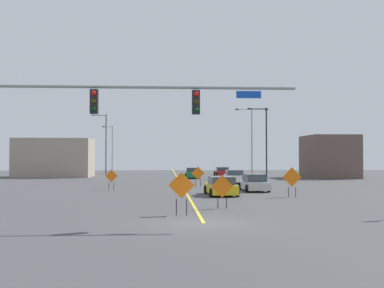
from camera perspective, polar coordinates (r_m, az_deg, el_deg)
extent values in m
plane|color=#444447|center=(20.78, 1.46, -9.56)|extent=(156.17, 156.17, 0.00)
cube|color=yellow|center=(63.97, -1.78, -4.10)|extent=(0.16, 86.76, 0.01)
cylinder|color=gray|center=(20.74, -5.65, 6.84)|extent=(13.21, 0.14, 0.14)
cube|color=black|center=(20.86, -11.74, 5.03)|extent=(0.34, 0.32, 1.05)
sphere|color=red|center=(20.74, -11.80, 6.05)|extent=(0.22, 0.22, 0.22)
sphere|color=#3C3106|center=(20.70, -11.81, 5.09)|extent=(0.22, 0.22, 0.22)
sphere|color=black|center=(20.66, -11.81, 4.12)|extent=(0.22, 0.22, 0.22)
cube|color=black|center=(20.68, 0.47, 5.06)|extent=(0.34, 0.32, 1.05)
sphere|color=red|center=(20.56, 0.50, 6.08)|extent=(0.22, 0.22, 0.22)
sphere|color=#3C3106|center=(20.52, 0.50, 5.11)|extent=(0.22, 0.22, 0.22)
sphere|color=black|center=(20.48, 0.50, 4.14)|extent=(0.22, 0.22, 0.22)
cube|color=#1447B7|center=(21.01, 6.86, 5.94)|extent=(1.10, 0.03, 0.32)
cylinder|color=black|center=(79.27, -10.35, -0.02)|extent=(0.16, 0.16, 9.86)
cylinder|color=black|center=(79.68, -11.11, 3.42)|extent=(2.15, 0.08, 0.08)
cube|color=#262628|center=(79.83, -11.87, 3.42)|extent=(0.44, 0.24, 0.14)
cylinder|color=black|center=(54.38, 8.98, -0.08)|extent=(0.16, 0.16, 8.49)
cylinder|color=black|center=(54.44, 7.96, 4.24)|extent=(1.94, 0.08, 0.08)
cube|color=#262628|center=(54.26, 6.96, 4.25)|extent=(0.44, 0.24, 0.14)
cylinder|color=gray|center=(62.89, 7.24, 0.09)|extent=(0.16, 0.16, 9.28)
cylinder|color=gray|center=(62.99, 6.34, 4.17)|extent=(1.99, 0.08, 0.08)
cube|color=#262628|center=(62.84, 5.44, 4.19)|extent=(0.44, 0.24, 0.14)
cylinder|color=gray|center=(63.36, 8.12, 4.15)|extent=(1.99, 0.08, 0.08)
cube|color=#262628|center=(63.56, 9.00, 4.13)|extent=(0.44, 0.24, 0.14)
cylinder|color=gray|center=(81.47, -9.61, -0.68)|extent=(0.16, 0.16, 8.10)
cylinder|color=gray|center=(81.70, -10.13, 2.06)|extent=(1.52, 0.08, 0.08)
cube|color=#262628|center=(81.80, -10.65, 2.06)|extent=(0.44, 0.24, 0.14)
cube|color=orange|center=(23.50, -1.28, -5.01)|extent=(1.31, 0.10, 1.31)
cylinder|color=black|center=(23.59, -1.90, -7.61)|extent=(0.05, 0.05, 0.80)
cylinder|color=black|center=(23.59, -0.66, -7.61)|extent=(0.05, 0.05, 0.80)
cube|color=orange|center=(26.49, 3.66, -5.13)|extent=(1.26, 0.23, 1.27)
cylinder|color=black|center=(26.50, 3.15, -7.18)|extent=(0.05, 0.05, 0.58)
cylinder|color=black|center=(26.63, 4.18, -7.15)|extent=(0.05, 0.05, 0.58)
cube|color=orange|center=(44.99, 0.73, -3.55)|extent=(1.27, 0.14, 1.27)
cylinder|color=black|center=(45.00, 0.42, -4.80)|extent=(0.05, 0.05, 0.65)
cylinder|color=black|center=(45.07, 1.04, -4.79)|extent=(0.05, 0.05, 0.65)
cube|color=orange|center=(41.03, -9.71, -3.81)|extent=(1.09, 0.07, 1.09)
cylinder|color=black|center=(41.10, -10.01, -5.07)|extent=(0.05, 0.05, 0.67)
cylinder|color=black|center=(41.05, -9.42, -5.08)|extent=(0.05, 0.05, 0.67)
cube|color=orange|center=(34.46, 11.99, -3.92)|extent=(1.40, 0.20, 1.41)
cylinder|color=black|center=(34.42, 11.57, -5.73)|extent=(0.05, 0.05, 0.71)
cylinder|color=black|center=(34.62, 12.42, -5.70)|extent=(0.05, 0.05, 0.71)
cube|color=#196B38|center=(62.45, 0.03, -3.68)|extent=(1.82, 4.47, 0.74)
cube|color=#333D47|center=(62.21, 0.04, -3.11)|extent=(1.60, 2.53, 0.52)
cylinder|color=black|center=(64.04, 0.75, -3.82)|extent=(0.24, 0.65, 0.64)
cylinder|color=black|center=(63.99, -0.78, -3.82)|extent=(0.24, 0.65, 0.64)
cylinder|color=black|center=(60.95, 0.89, -3.94)|extent=(0.24, 0.65, 0.64)
cylinder|color=black|center=(60.89, -0.72, -3.94)|extent=(0.24, 0.65, 0.64)
cube|color=#B7BABF|center=(40.11, 7.46, -4.96)|extent=(1.93, 4.47, 0.64)
cube|color=#333D47|center=(39.86, 7.53, -4.07)|extent=(1.68, 2.35, 0.63)
cylinder|color=black|center=(41.82, 8.18, -5.04)|extent=(0.24, 0.65, 0.64)
cylinder|color=black|center=(41.44, 5.79, -5.08)|extent=(0.24, 0.65, 0.64)
cylinder|color=black|center=(38.83, 9.25, -5.31)|extent=(0.24, 0.65, 0.64)
cylinder|color=black|center=(38.42, 6.69, -5.36)|extent=(0.24, 0.65, 0.64)
cube|color=red|center=(70.49, 3.64, -3.51)|extent=(1.89, 4.33, 0.55)
cube|color=#333D47|center=(70.26, 3.66, -3.05)|extent=(1.69, 2.14, 0.60)
cylinder|color=black|center=(72.12, 4.23, -3.55)|extent=(0.22, 0.64, 0.64)
cylinder|color=black|center=(71.89, 2.75, -3.56)|extent=(0.22, 0.64, 0.64)
cylinder|color=black|center=(69.12, 4.57, -3.64)|extent=(0.22, 0.64, 0.64)
cylinder|color=black|center=(68.89, 3.02, -3.65)|extent=(0.22, 0.64, 0.64)
cube|color=gold|center=(35.52, 3.51, -5.40)|extent=(2.08, 4.56, 0.67)
cube|color=#333D47|center=(35.27, 3.56, -4.41)|extent=(1.81, 2.61, 0.59)
cylinder|color=black|center=(37.24, 4.55, -5.49)|extent=(0.25, 0.65, 0.64)
cylinder|color=black|center=(36.95, 1.66, -5.52)|extent=(0.25, 0.65, 0.64)
cylinder|color=black|center=(34.17, 5.50, -5.84)|extent=(0.25, 0.65, 0.64)
cylinder|color=black|center=(33.85, 2.35, -5.89)|extent=(0.25, 0.65, 0.64)
cube|color=white|center=(51.89, 5.09, -4.14)|extent=(1.98, 4.55, 0.71)
cube|color=#333D47|center=(51.64, 5.11, -3.45)|extent=(1.74, 2.66, 0.56)
cylinder|color=black|center=(53.57, 5.87, -4.26)|extent=(0.24, 0.65, 0.64)
cylinder|color=black|center=(53.36, 3.89, -4.28)|extent=(0.24, 0.65, 0.64)
cylinder|color=black|center=(50.45, 6.35, -4.43)|extent=(0.24, 0.65, 0.64)
cylinder|color=black|center=(50.23, 4.25, -4.45)|extent=(0.24, 0.65, 0.64)
cube|color=brown|center=(66.56, 16.25, -1.48)|extent=(6.21, 7.48, 5.73)
cube|color=gray|center=(69.51, -16.29, -1.61)|extent=(10.46, 6.40, 5.41)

